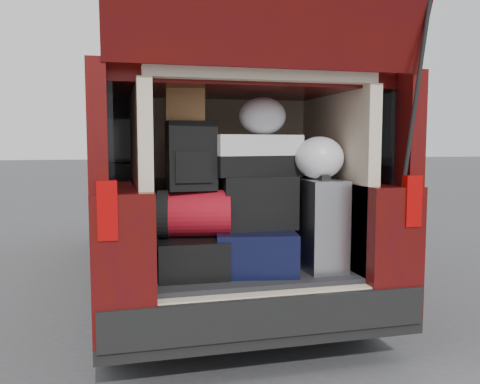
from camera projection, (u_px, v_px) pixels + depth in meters
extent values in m
plane|color=#3C3C3F|center=(254.00, 361.00, 3.17)|extent=(80.00, 80.00, 0.00)
cylinder|color=black|center=(117.00, 302.00, 3.32)|extent=(0.24, 0.64, 0.64)
cylinder|color=black|center=(347.00, 285.00, 3.72)|extent=(0.24, 0.64, 0.64)
cylinder|color=black|center=(114.00, 224.00, 6.50)|extent=(0.24, 0.64, 0.64)
cylinder|color=black|center=(238.00, 219.00, 6.91)|extent=(0.24, 0.64, 0.64)
cube|color=black|center=(199.00, 251.00, 5.14)|extent=(1.90, 4.85, 0.08)
cube|color=#43090E|center=(118.00, 211.00, 4.91)|extent=(0.33, 4.85, 0.80)
cube|color=#43090E|center=(273.00, 206.00, 5.29)|extent=(0.33, 4.85, 0.80)
cube|color=#43090E|center=(197.00, 105.00, 5.00)|extent=(1.82, 4.46, 0.10)
cube|color=black|center=(106.00, 134.00, 4.72)|extent=(0.12, 4.25, 0.68)
cube|color=black|center=(285.00, 135.00, 5.15)|extent=(0.12, 4.25, 0.68)
cube|color=black|center=(268.00, 314.00, 2.85)|extent=(1.86, 0.16, 0.22)
cube|color=#990505|center=(107.00, 210.00, 2.54)|extent=(0.10, 0.06, 0.30)
cube|color=#990505|center=(412.00, 201.00, 2.96)|extent=(0.10, 0.06, 0.30)
cube|color=black|center=(243.00, 269.00, 3.38)|extent=(1.24, 1.05, 0.06)
cube|color=beige|center=(141.00, 180.00, 3.16)|extent=(0.08, 1.05, 1.15)
cube|color=beige|center=(336.00, 177.00, 3.48)|extent=(0.08, 1.05, 1.15)
cube|color=beige|center=(225.00, 173.00, 3.86)|extent=(1.34, 0.06, 1.15)
cube|color=beige|center=(243.00, 85.00, 3.26)|extent=(1.34, 1.05, 0.06)
cylinder|color=black|center=(419.00, 90.00, 2.83)|extent=(0.02, 0.90, 0.76)
cube|color=black|center=(243.00, 305.00, 3.40)|extent=(1.24, 1.05, 0.55)
cube|color=black|center=(189.00, 254.00, 3.17)|extent=(0.43, 0.58, 0.23)
cube|color=black|center=(254.00, 248.00, 3.26)|extent=(0.59, 0.68, 0.26)
cube|color=white|center=(320.00, 224.00, 3.24)|extent=(0.25, 0.39, 0.58)
cube|color=maroon|center=(194.00, 213.00, 3.13)|extent=(0.49, 0.36, 0.29)
cube|color=black|center=(258.00, 202.00, 3.24)|extent=(0.47, 0.29, 0.34)
cube|color=black|center=(191.00, 156.00, 3.09)|extent=(0.30, 0.19, 0.42)
cube|color=silver|center=(253.00, 155.00, 3.26)|extent=(0.62, 0.40, 0.26)
cube|color=brown|center=(186.00, 104.00, 3.09)|extent=(0.26, 0.23, 0.21)
ellipsoid|color=silver|center=(262.00, 116.00, 3.24)|extent=(0.31, 0.30, 0.24)
ellipsoid|color=silver|center=(319.00, 158.00, 3.22)|extent=(0.32, 0.30, 0.27)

